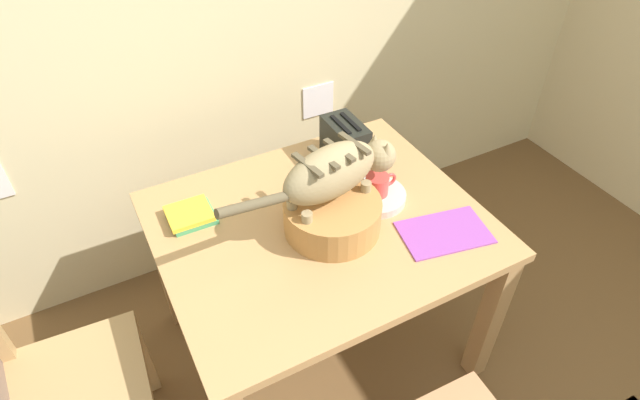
# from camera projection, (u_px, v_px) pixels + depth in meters

# --- Properties ---
(dining_table) EXTENTS (1.11, 0.93, 0.72)m
(dining_table) POSITION_uv_depth(u_px,v_px,m) (320.00, 240.00, 1.87)
(dining_table) COLOR #AE8050
(dining_table) RESTS_ON ground_plane
(cat) EXTENTS (0.67, 0.21, 0.32)m
(cat) POSITION_uv_depth(u_px,v_px,m) (336.00, 173.00, 1.67)
(cat) COLOR #96815A
(cat) RESTS_ON dining_table
(saucer_bowl) EXTENTS (0.22, 0.22, 0.03)m
(saucer_bowl) POSITION_uv_depth(u_px,v_px,m) (376.00, 196.00, 1.89)
(saucer_bowl) COLOR #BEB1A8
(saucer_bowl) RESTS_ON dining_table
(coffee_mug) EXTENTS (0.12, 0.08, 0.08)m
(coffee_mug) POSITION_uv_depth(u_px,v_px,m) (378.00, 184.00, 1.86)
(coffee_mug) COLOR #CF3E39
(coffee_mug) RESTS_ON saucer_bowl
(magazine) EXTENTS (0.33, 0.24, 0.01)m
(magazine) POSITION_uv_depth(u_px,v_px,m) (444.00, 232.00, 1.77)
(magazine) COLOR purple
(magazine) RESTS_ON dining_table
(book_stack) EXTENTS (0.16, 0.14, 0.04)m
(book_stack) POSITION_uv_depth(u_px,v_px,m) (191.00, 215.00, 1.81)
(book_stack) COLOR #44985E
(book_stack) RESTS_ON dining_table
(wicker_basket) EXTENTS (0.33, 0.33, 0.12)m
(wicker_basket) POSITION_uv_depth(u_px,v_px,m) (332.00, 215.00, 1.75)
(wicker_basket) COLOR #AF773D
(wicker_basket) RESTS_ON dining_table
(toaster) EXTENTS (0.12, 0.20, 0.18)m
(toaster) POSITION_uv_depth(u_px,v_px,m) (345.00, 142.00, 2.03)
(toaster) COLOR black
(toaster) RESTS_ON dining_table
(wooden_chair_far) EXTENTS (0.45, 0.45, 0.94)m
(wooden_chair_far) POSITION_uv_depth(u_px,v_px,m) (62.00, 387.00, 1.62)
(wooden_chair_far) COLOR #A68353
(wooden_chair_far) RESTS_ON ground_plane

